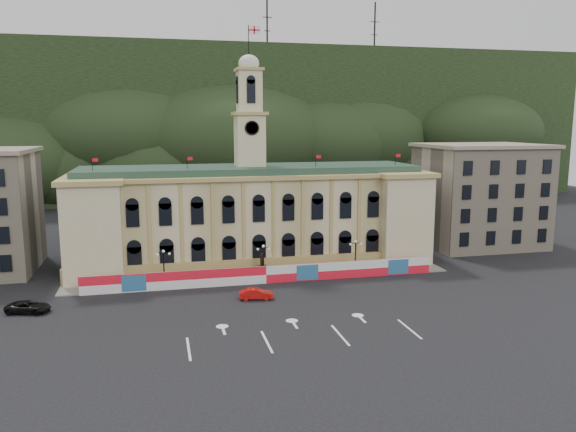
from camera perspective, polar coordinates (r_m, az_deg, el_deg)
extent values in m
plane|color=black|center=(65.87, 0.29, -10.44)|extent=(260.00, 260.00, 0.00)
cube|color=black|center=(190.76, -8.95, 9.26)|extent=(230.00, 70.00, 44.00)
cube|color=#595651|center=(177.40, 3.09, 11.94)|extent=(22.00, 8.00, 14.00)
cube|color=#595651|center=(171.57, -24.84, 9.83)|extent=(16.00, 7.00, 10.00)
cylinder|color=black|center=(180.67, -2.13, 18.28)|extent=(0.50, 0.50, 20.00)
cylinder|color=black|center=(190.46, 8.78, 17.72)|extent=(0.50, 0.50, 20.00)
cube|color=beige|center=(90.72, -3.82, -0.33)|extent=(55.00, 15.00, 14.00)
cube|color=tan|center=(84.43, -2.91, -5.10)|extent=(56.00, 0.80, 2.40)
cube|color=tan|center=(89.76, -3.88, 4.27)|extent=(56.20, 16.20, 0.60)
cube|color=#2B4737|center=(89.70, -3.88, 4.71)|extent=(53.00, 13.00, 1.20)
cube|color=beige|center=(89.04, -18.81, -1.01)|extent=(8.00, 17.00, 14.00)
cube|color=beige|center=(96.35, 10.20, 0.12)|extent=(8.00, 17.00, 14.00)
cube|color=beige|center=(89.43, -3.91, 7.65)|extent=(4.40, 4.40, 8.00)
cube|color=tan|center=(89.39, -3.94, 10.34)|extent=(5.20, 5.20, 0.50)
cube|color=beige|center=(89.50, -3.97, 12.45)|extent=(3.60, 3.60, 6.50)
cube|color=tan|center=(89.74, -4.00, 14.62)|extent=(4.20, 4.20, 0.40)
cylinder|color=black|center=(87.12, -3.68, 8.92)|extent=(2.20, 0.20, 2.20)
ellipsoid|color=silver|center=(89.83, -4.00, 15.19)|extent=(3.20, 3.20, 2.72)
cylinder|color=black|center=(90.20, -4.03, 17.22)|extent=(0.12, 0.12, 5.00)
cube|color=white|center=(90.61, -3.45, 18.34)|extent=(1.80, 0.04, 1.20)
cube|color=red|center=(90.58, -3.45, 18.34)|extent=(1.80, 0.02, 0.22)
cube|color=red|center=(90.58, -3.45, 18.34)|extent=(0.22, 0.02, 1.20)
cube|color=#C3B296|center=(108.62, 18.88, 1.88)|extent=(20.00, 16.00, 18.00)
cube|color=gray|center=(107.86, 19.15, 6.78)|extent=(21.00, 17.00, 0.60)
cube|color=red|center=(79.47, -2.24, -5.98)|extent=(50.00, 0.25, 2.50)
cube|color=#2B608F|center=(78.10, -15.39, -6.61)|extent=(3.20, 0.05, 2.20)
cube|color=#2B608F|center=(80.65, 1.99, -5.75)|extent=(3.20, 0.05, 2.20)
cube|color=#2B608F|center=(85.27, 11.14, -5.08)|extent=(3.20, 0.05, 2.20)
cube|color=slate|center=(82.39, -2.60, -6.27)|extent=(56.00, 5.50, 0.16)
cube|color=#595651|center=(82.41, -2.64, -5.67)|extent=(1.40, 1.40, 1.80)
cylinder|color=black|center=(81.98, -2.65, -4.53)|extent=(0.60, 0.60, 1.60)
sphere|color=black|center=(81.77, -2.65, -3.92)|extent=(0.44, 0.44, 0.44)
cylinder|color=black|center=(80.38, -12.43, -6.84)|extent=(0.44, 0.44, 0.30)
cylinder|color=black|center=(79.79, -12.49, -5.29)|extent=(0.18, 0.18, 4.80)
cube|color=black|center=(79.24, -12.55, -3.68)|extent=(1.60, 0.08, 0.08)
sphere|color=silver|center=(79.27, -13.12, -3.81)|extent=(0.36, 0.36, 0.36)
sphere|color=silver|center=(79.28, -11.96, -3.77)|extent=(0.36, 0.36, 0.36)
sphere|color=silver|center=(79.18, -12.55, -3.51)|extent=(0.40, 0.40, 0.40)
cylinder|color=black|center=(81.66, -2.50, -6.36)|extent=(0.44, 0.44, 0.30)
cylinder|color=black|center=(81.08, -2.52, -4.83)|extent=(0.18, 0.18, 4.80)
cube|color=black|center=(80.54, -2.53, -3.25)|extent=(1.60, 0.08, 0.08)
sphere|color=silver|center=(80.43, -3.09, -3.38)|extent=(0.36, 0.36, 0.36)
sphere|color=silver|center=(80.72, -1.97, -3.32)|extent=(0.36, 0.36, 0.36)
sphere|color=silver|center=(80.48, -2.53, -3.07)|extent=(0.40, 0.40, 0.40)
cylinder|color=black|center=(85.26, 6.83, -5.74)|extent=(0.44, 0.44, 0.30)
cylinder|color=black|center=(84.69, 6.86, -4.27)|extent=(0.18, 0.18, 4.80)
cube|color=black|center=(84.18, 6.89, -2.75)|extent=(1.60, 0.08, 0.08)
sphere|color=silver|center=(83.94, 6.37, -2.88)|extent=(0.36, 0.36, 0.36)
sphere|color=silver|center=(84.48, 7.40, -2.82)|extent=(0.36, 0.36, 0.36)
sphere|color=silver|center=(84.13, 6.89, -2.58)|extent=(0.40, 0.40, 0.40)
imported|color=#B4100C|center=(72.80, -3.26, -7.89)|extent=(2.81, 4.84, 1.45)
imported|color=black|center=(74.49, -24.88, -8.39)|extent=(4.92, 6.32, 1.43)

